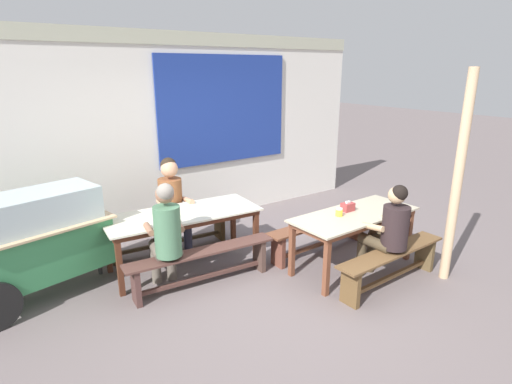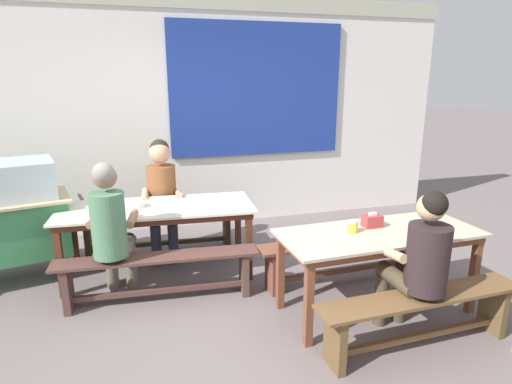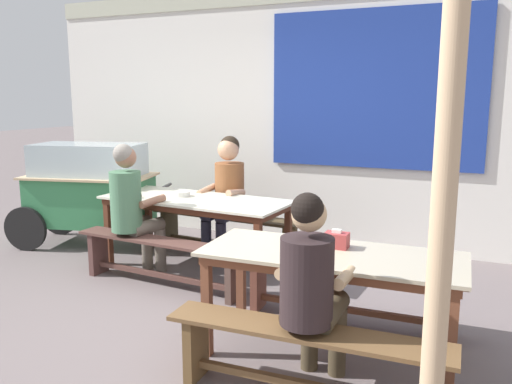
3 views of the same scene
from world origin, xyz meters
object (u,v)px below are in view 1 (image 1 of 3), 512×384
(bench_far_back, at_px, (169,229))
(person_near_front, at_px, (388,229))
(food_cart, at_px, (39,237))
(tissue_box, at_px, (348,207))
(bench_near_front, at_px, (391,262))
(dining_table_near, at_px, (354,219))
(soup_bowl, at_px, (168,213))
(person_center_facing, at_px, (172,199))
(bench_near_back, at_px, (320,231))
(dining_table_far, at_px, (183,218))
(person_left_back_turned, at_px, (166,232))
(condiment_jar, at_px, (339,212))
(wooden_support_post, at_px, (458,180))
(bench_far_front, at_px, (202,262))

(bench_far_back, relative_size, person_near_front, 1.48)
(food_cart, bearing_deg, tissue_box, -22.70)
(bench_near_front, bearing_deg, tissue_box, 91.35)
(dining_table_near, distance_m, food_cart, 3.61)
(person_near_front, relative_size, soup_bowl, 7.56)
(person_center_facing, bearing_deg, bench_near_back, -35.89)
(dining_table_near, height_order, soup_bowl, soup_bowl)
(dining_table_far, relative_size, dining_table_near, 1.14)
(dining_table_near, height_order, person_left_back_turned, person_left_back_turned)
(bench_far_back, distance_m, bench_near_front, 2.93)
(dining_table_near, xyz_separation_m, bench_near_back, (-0.02, 0.57, -0.35))
(person_center_facing, bearing_deg, dining_table_far, -100.08)
(person_left_back_turned, height_order, tissue_box, person_left_back_turned)
(person_center_facing, xyz_separation_m, condiment_jar, (1.41, -1.69, 0.02))
(bench_near_back, xyz_separation_m, bench_near_front, (0.03, -1.15, -0.00))
(tissue_box, relative_size, soup_bowl, 0.97)
(bench_near_back, height_order, person_left_back_turned, person_left_back_turned)
(bench_near_front, bearing_deg, bench_far_back, 125.45)
(tissue_box, bearing_deg, condiment_jar, -161.97)
(dining_table_near, height_order, tissue_box, tissue_box)
(tissue_box, bearing_deg, bench_near_back, 92.35)
(dining_table_near, bearing_deg, person_left_back_turned, 160.25)
(dining_table_near, distance_m, bench_far_back, 2.49)
(bench_near_front, xyz_separation_m, person_left_back_turned, (-2.15, 1.34, 0.43))
(dining_table_far, xyz_separation_m, food_cart, (-1.56, 0.26, 0.03))
(tissue_box, height_order, wooden_support_post, wooden_support_post)
(dining_table_near, relative_size, person_center_facing, 1.31)
(soup_bowl, bearing_deg, person_left_back_turned, -114.97)
(food_cart, bearing_deg, bench_near_front, -32.09)
(dining_table_far, xyz_separation_m, bench_far_back, (0.04, 0.57, -0.35))
(dining_table_near, relative_size, bench_far_front, 0.95)
(bench_near_back, relative_size, bench_near_front, 1.05)
(bench_near_front, bearing_deg, wooden_support_post, -20.13)
(tissue_box, bearing_deg, bench_far_front, 162.93)
(bench_far_back, bearing_deg, wooden_support_post, -47.79)
(dining_table_near, bearing_deg, bench_far_back, 132.86)
(bench_far_front, distance_m, soup_bowl, 0.77)
(food_cart, relative_size, person_center_facing, 1.43)
(wooden_support_post, bearing_deg, soup_bowl, 141.17)
(dining_table_near, height_order, condiment_jar, condiment_jar)
(wooden_support_post, bearing_deg, tissue_box, 126.85)
(person_left_back_turned, distance_m, condiment_jar, 2.04)
(wooden_support_post, bearing_deg, dining_table_far, 139.70)
(dining_table_near, height_order, bench_far_front, dining_table_near)
(bench_near_front, distance_m, condiment_jar, 0.82)
(person_near_front, height_order, tissue_box, person_near_front)
(tissue_box, bearing_deg, soup_bowl, 148.78)
(dining_table_near, xyz_separation_m, person_left_back_turned, (-2.14, 0.77, 0.07))
(dining_table_far, bearing_deg, tissue_box, -32.89)
(person_center_facing, bearing_deg, condiment_jar, -50.22)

